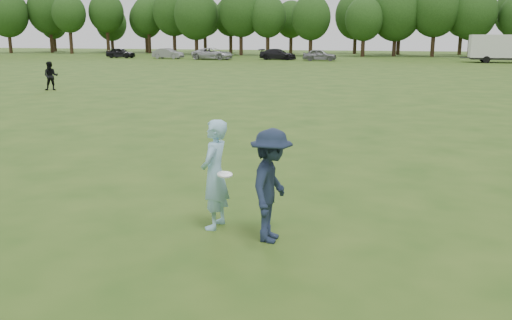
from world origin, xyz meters
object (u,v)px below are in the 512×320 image
at_px(cargo_trailer, 506,47).
at_px(car_a, 121,53).
at_px(car_e, 320,55).
at_px(car_c, 213,54).
at_px(car_d, 278,54).
at_px(player_far_a, 51,76).
at_px(thrower, 215,174).
at_px(defender, 271,186).
at_px(car_b, 168,53).

bearing_deg(cargo_trailer, car_a, 179.29).
bearing_deg(car_a, car_e, -88.37).
relative_size(car_a, car_c, 0.75).
bearing_deg(car_d, car_e, -97.08).
bearing_deg(player_far_a, car_c, 68.05).
distance_m(car_c, cargo_trailer, 35.44).
xyz_separation_m(player_far_a, car_d, (5.68, 40.58, -0.18)).
height_order(thrower, cargo_trailer, cargo_trailer).
xyz_separation_m(defender, car_b, (-27.50, 60.49, -0.27)).
relative_size(defender, car_b, 0.46).
height_order(player_far_a, car_e, player_far_a).
distance_m(defender, car_e, 60.23).
bearing_deg(car_d, car_c, 108.67).
relative_size(thrower, car_b, 0.47).
height_order(car_b, car_e, car_e).
bearing_deg(car_b, defender, -149.07).
bearing_deg(cargo_trailer, car_e, -178.19).
xyz_separation_m(car_d, car_e, (5.60, -1.45, 0.02)).
bearing_deg(player_far_a, cargo_trailer, 24.73).
height_order(defender, car_b, defender).
xyz_separation_m(car_b, cargo_trailer, (42.04, 0.01, 1.08)).
distance_m(player_far_a, car_e, 40.73).
bearing_deg(car_e, player_far_a, 158.92).
xyz_separation_m(thrower, defender, (1.11, -0.38, -0.03)).
bearing_deg(car_d, cargo_trailer, -84.19).
distance_m(car_a, car_c, 14.02).
distance_m(car_b, car_c, 6.68).
distance_m(player_far_a, car_b, 40.86).
height_order(player_far_a, cargo_trailer, cargo_trailer).
bearing_deg(thrower, car_b, -152.21).
height_order(car_a, car_c, car_c).
xyz_separation_m(thrower, car_b, (-26.38, 60.11, -0.30)).
xyz_separation_m(thrower, car_e, (-5.87, 59.44, -0.27)).
bearing_deg(car_e, defender, -178.35).
bearing_deg(car_b, player_far_a, -160.45).
xyz_separation_m(player_far_a, car_e, (11.28, 39.13, -0.16)).
distance_m(player_far_a, car_d, 40.98).
bearing_deg(car_e, thrower, -179.37).
distance_m(thrower, car_d, 61.96).
bearing_deg(cargo_trailer, player_far_a, -129.48).
bearing_deg(defender, car_c, 21.63).
xyz_separation_m(player_far_a, car_c, (-2.61, 38.94, -0.12)).
height_order(thrower, car_b, thrower).
relative_size(player_far_a, car_e, 0.42).
height_order(car_a, car_b, car_b).
bearing_deg(car_c, car_d, -72.28).
relative_size(thrower, player_far_a, 1.13).
relative_size(car_b, car_d, 0.88).
relative_size(thrower, car_e, 0.47).
height_order(thrower, car_e, thrower).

